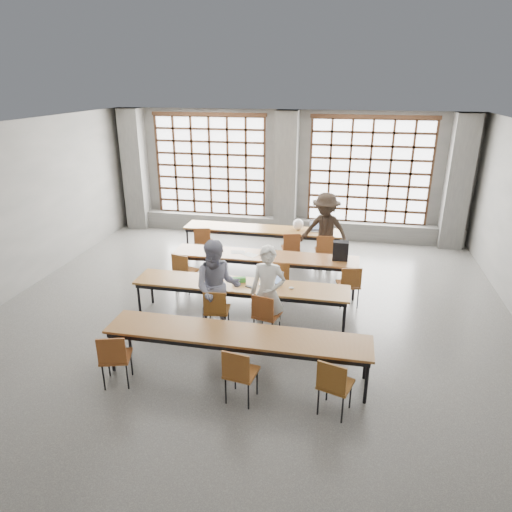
{
  "coord_description": "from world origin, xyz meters",
  "views": [
    {
      "loc": [
        1.7,
        -7.29,
        4.28
      ],
      "look_at": [
        0.13,
        0.4,
        1.21
      ],
      "focal_mm": 32.0,
      "sensor_mm": 36.0,
      "label": 1
    }
  ],
  "objects": [
    {
      "name": "chair_front_right",
      "position": [
        0.47,
        -0.47,
        0.54
      ],
      "size": [
        0.51,
        0.51,
        0.88
      ],
      "color": "brown",
      "rests_on": "floor"
    },
    {
      "name": "backpack",
      "position": [
        1.65,
        1.76,
        0.93
      ],
      "size": [
        0.33,
        0.21,
        0.4
      ],
      "primitive_type": "cube",
      "rotation": [
        0.0,
        0.0,
        0.03
      ],
      "color": "black",
      "rests_on": "desk_row_b"
    },
    {
      "name": "student_back",
      "position": [
        1.25,
        3.04,
        0.92
      ],
      "size": [
        1.33,
        0.99,
        1.84
      ],
      "primitive_type": "imported",
      "rotation": [
        0.0,
        0.0,
        -0.29
      ],
      "color": "black",
      "rests_on": "floor"
    },
    {
      "name": "student_female",
      "position": [
        -0.41,
        -0.34,
        0.86
      ],
      "size": [
        0.96,
        0.82,
        1.73
      ],
      "primitive_type": "imported",
      "rotation": [
        0.0,
        0.0,
        0.23
      ],
      "color": "#191E4C",
      "rests_on": "floor"
    },
    {
      "name": "chair_near_left",
      "position": [
        -1.45,
        -2.18,
        0.54
      ],
      "size": [
        0.52,
        0.52,
        0.88
      ],
      "color": "brown",
      "rests_on": "floor"
    },
    {
      "name": "chair_back_mid",
      "position": [
        0.47,
        2.92,
        0.54
      ],
      "size": [
        0.51,
        0.51,
        0.88
      ],
      "color": "brown",
      "rests_on": "floor"
    },
    {
      "name": "wall_front",
      "position": [
        0.0,
        -5.5,
        1.75
      ],
      "size": [
        10.0,
        0.0,
        10.0
      ],
      "primitive_type": "plane",
      "rotation": [
        -1.57,
        0.0,
        0.0
      ],
      "color": "#5A5A57",
      "rests_on": "floor"
    },
    {
      "name": "red_pouch",
      "position": [
        -1.47,
        -2.11,
        0.5
      ],
      "size": [
        0.22,
        0.14,
        0.06
      ],
      "primitive_type": "cube",
      "rotation": [
        0.0,
        0.0,
        -0.32
      ],
      "color": "#AB151B",
      "rests_on": "chair_near_left"
    },
    {
      "name": "chair_back_right",
      "position": [
        1.27,
        2.91,
        0.54
      ],
      "size": [
        0.47,
        0.48,
        0.88
      ],
      "color": "brown",
      "rests_on": "floor"
    },
    {
      "name": "paper_sheet_b",
      "position": [
        -0.25,
        1.66,
        0.73
      ],
      "size": [
        0.36,
        0.32,
        0.0
      ],
      "primitive_type": "cube",
      "rotation": [
        0.0,
        0.0,
        -0.46
      ],
      "color": "white",
      "rests_on": "desk_row_b"
    },
    {
      "name": "chair_mid_left",
      "position": [
        -1.57,
        1.08,
        0.54
      ],
      "size": [
        0.51,
        0.51,
        0.88
      ],
      "color": "brown",
      "rests_on": "floor"
    },
    {
      "name": "column_left",
      "position": [
        -4.5,
        5.22,
        1.75
      ],
      "size": [
        0.6,
        0.55,
        3.5
      ],
      "primitive_type": "cube",
      "color": "#525250",
      "rests_on": "floor"
    },
    {
      "name": "paper_sheet_c",
      "position": [
        0.15,
        1.71,
        0.73
      ],
      "size": [
        0.3,
        0.21,
        0.0
      ],
      "primitive_type": "cube",
      "rotation": [
        0.0,
        0.0,
        0.02
      ],
      "color": "white",
      "rests_on": "desk_row_b"
    },
    {
      "name": "column_mid",
      "position": [
        0.0,
        5.22,
        1.75
      ],
      "size": [
        0.6,
        0.55,
        3.5
      ],
      "primitive_type": "cube",
      "color": "#525250",
      "rests_on": "floor"
    },
    {
      "name": "chair_front_left",
      "position": [
        -0.41,
        -0.47,
        0.54
      ],
      "size": [
        0.46,
        0.46,
        0.88
      ],
      "color": "brown",
      "rests_on": "floor"
    },
    {
      "name": "mouse",
      "position": [
        0.84,
        0.14,
        0.75
      ],
      "size": [
        0.11,
        0.09,
        0.04
      ],
      "primitive_type": "ellipsoid",
      "rotation": [
        0.0,
        0.0,
        -0.33
      ],
      "color": "white",
      "rests_on": "desk_row_c"
    },
    {
      "name": "desk_row_c",
      "position": [
        -0.11,
        0.16,
        0.66
      ],
      "size": [
        4.0,
        0.7,
        0.73
      ],
      "color": "brown",
      "rests_on": "floor"
    },
    {
      "name": "chair_near_right",
      "position": [
        1.71,
        -2.18,
        0.54
      ],
      "size": [
        0.53,
        0.53,
        0.88
      ],
      "color": "brown",
      "rests_on": "floor"
    },
    {
      "name": "window_right",
      "position": [
        2.25,
        5.42,
        1.9
      ],
      "size": [
        3.32,
        0.12,
        3.0
      ],
      "color": "white",
      "rests_on": "wall_back"
    },
    {
      "name": "laptop_front",
      "position": [
        0.46,
        0.26,
        0.79
      ],
      "size": [
        0.45,
        0.42,
        0.26
      ],
      "color": "silver",
      "rests_on": "desk_row_c"
    },
    {
      "name": "window_left",
      "position": [
        -2.25,
        5.42,
        1.9
      ],
      "size": [
        3.32,
        0.12,
        3.0
      ],
      "color": "white",
      "rests_on": "wall_back"
    },
    {
      "name": "laptop_back",
      "position": [
        1.0,
        3.65,
        0.79
      ],
      "size": [
        0.37,
        0.32,
        0.26
      ],
      "color": "#B2B2B7",
      "rests_on": "desk_row_a"
    },
    {
      "name": "chair_mid_right",
      "position": [
        1.87,
        1.08,
        0.54
      ],
      "size": [
        0.51,
        0.51,
        0.88
      ],
      "color": "brown",
      "rests_on": "floor"
    },
    {
      "name": "chair_mid_centre",
      "position": [
        0.46,
        1.08,
        0.54
      ],
      "size": [
        0.49,
        0.49,
        0.88
      ],
      "color": "brown",
      "rests_on": "floor"
    },
    {
      "name": "ceiling",
      "position": [
        0.0,
        0.0,
        3.5
      ],
      "size": [
        11.0,
        11.0,
        0.0
      ],
      "primitive_type": "plane",
      "rotation": [
        3.14,
        0.0,
        0.0
      ],
      "color": "silver",
      "rests_on": "floor"
    },
    {
      "name": "wall_back",
      "position": [
        0.0,
        5.5,
        1.75
      ],
      "size": [
        10.0,
        0.0,
        10.0
      ],
      "primitive_type": "plane",
      "rotation": [
        1.57,
        0.0,
        0.0
      ],
      "color": "#5A5A57",
      "rests_on": "floor"
    },
    {
      "name": "column_right",
      "position": [
        4.5,
        5.22,
        1.75
      ],
      "size": [
        0.6,
        0.55,
        3.5
      ],
      "primitive_type": "cube",
      "color": "#525250",
      "rests_on": "floor"
    },
    {
      "name": "desk_row_b",
      "position": [
        0.05,
        1.71,
        0.66
      ],
      "size": [
        4.0,
        0.7,
        0.73
      ],
      "color": "brown",
      "rests_on": "floor"
    },
    {
      "name": "desk_row_a",
      "position": [
        -0.35,
        3.54,
        0.66
      ],
      "size": [
        4.0,
        0.7,
        0.73
      ],
      "color": "brown",
      "rests_on": "floor"
    },
    {
      "name": "paper_sheet_a",
      "position": [
        -0.55,
        1.76,
        0.73
      ],
      "size": [
        0.33,
        0.26,
        0.0
      ],
      "primitive_type": "cube",
      "rotation": [
        0.0,
        0.0,
        0.19
      ],
      "color": "silver",
      "rests_on": "desk_row_b"
    },
    {
      "name": "floor",
      "position": [
        0.0,
        0.0,
        0.0
      ],
      "size": [
        11.0,
        11.0,
        0.0
      ],
      "primitive_type": "plane",
      "color": "#50504E",
      "rests_on": "ground"
    },
    {
      "name": "sill_ledge",
      "position": [
        0.0,
        5.3,
        0.25
      ],
      "size": [
        9.8,
        0.35,
        0.5
      ],
      "primitive_type": "cube",
      "color": "#525250",
      "rests_on": "floor"
    },
    {
      "name": "chair_back_left",
      "position": [
        -1.73,
        2.92,
        0.54
      ],
      "size": [
        0.49,
        0.5,
        0.88
      ],
      "color": "brown",
      "rests_on": "floor"
    },
    {
      "name": "chair_near_mid",
      "position": [
        0.42,
        -2.18,
        0.54
      ],
      "size": [
        0.48,
        0.48,
        0.88
      ],
      "color": "brown",
      "rests_on": "floor"
    },
    {
      "name": "student_male",
      "position": [
        0.49,
        -0.34,
        0.84
      ],
      "size": [
        0.64,
        0.44,
        1.69
      ],
      "primitive_type": "imported",
      "rotation": [
        0.0,
        0.0,
        -0.06
      ],
      "color": "white",
      "rests_on": "floor"
    },
    {
      "name": "desk_row_d",
      "position": [
        0.23,
        -1.56,
        0.66
      ],
      "size": [
        4.0,
        0.7,
        0.73
      ],
      "color": "brown",
      "rests_on": "floor"
    },
    {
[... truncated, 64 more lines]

